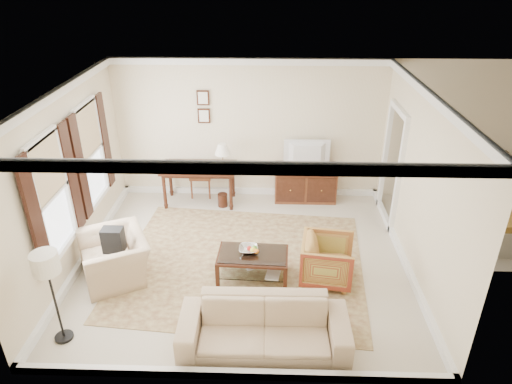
# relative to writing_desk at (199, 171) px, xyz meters

# --- Properties ---
(room_shell) EXTENTS (5.51, 5.01, 2.91)m
(room_shell) POSITION_rel_writing_desk_xyz_m (1.02, -2.02, 1.76)
(room_shell) COLOR beige
(room_shell) RESTS_ON ground
(annex_bedroom) EXTENTS (3.00, 2.70, 2.90)m
(annex_bedroom) POSITION_rel_writing_desk_xyz_m (5.51, -0.87, -0.37)
(annex_bedroom) COLOR beige
(annex_bedroom) RESTS_ON ground
(window_front) EXTENTS (0.12, 1.56, 1.80)m
(window_front) POSITION_rel_writing_desk_xyz_m (-1.68, -2.72, 0.84)
(window_front) COLOR #CCB284
(window_front) RESTS_ON room_shell
(window_rear) EXTENTS (0.12, 1.56, 1.80)m
(window_rear) POSITION_rel_writing_desk_xyz_m (-1.68, -1.12, 0.84)
(window_rear) COLOR #CCB284
(window_rear) RESTS_ON room_shell
(doorway) EXTENTS (0.10, 1.12, 2.25)m
(doorway) POSITION_rel_writing_desk_xyz_m (3.73, -0.52, 0.36)
(doorway) COLOR white
(doorway) RESTS_ON room_shell
(rug) EXTENTS (4.29, 3.77, 0.01)m
(rug) POSITION_rel_writing_desk_xyz_m (0.99, -2.13, -0.71)
(rug) COLOR #5C2E1E
(rug) RESTS_ON room_shell
(writing_desk) EXTENTS (1.50, 0.75, 0.82)m
(writing_desk) POSITION_rel_writing_desk_xyz_m (0.00, 0.00, 0.00)
(writing_desk) COLOR #3D1C11
(writing_desk) RESTS_ON room_shell
(desk_chair) EXTENTS (0.51, 0.51, 1.05)m
(desk_chair) POSITION_rel_writing_desk_xyz_m (-0.02, 0.35, -0.19)
(desk_chair) COLOR brown
(desk_chair) RESTS_ON room_shell
(desk_lamp) EXTENTS (0.32, 0.32, 0.50)m
(desk_lamp) POSITION_rel_writing_desk_xyz_m (0.50, 0.00, 0.36)
(desk_lamp) COLOR silver
(desk_lamp) RESTS_ON writing_desk
(framed_prints) EXTENTS (0.25, 0.04, 0.68)m
(framed_prints) POSITION_rel_writing_desk_xyz_m (0.10, 0.45, 1.23)
(framed_prints) COLOR #3D1C11
(framed_prints) RESTS_ON room_shell
(sideboard) EXTENTS (1.27, 0.49, 0.78)m
(sideboard) POSITION_rel_writing_desk_xyz_m (2.20, 0.20, -0.32)
(sideboard) COLOR brown
(sideboard) RESTS_ON room_shell
(tv) EXTENTS (0.89, 0.51, 0.12)m
(tv) POSITION_rel_writing_desk_xyz_m (2.20, 0.18, 0.52)
(tv) COLOR black
(tv) RESTS_ON sideboard
(coffee_table) EXTENTS (1.14, 0.70, 0.47)m
(coffee_table) POSITION_rel_writing_desk_xyz_m (1.20, -2.51, -0.35)
(coffee_table) COLOR #3D1C11
(coffee_table) RESTS_ON room_shell
(fruit_bowl) EXTENTS (0.42, 0.42, 0.10)m
(fruit_bowl) POSITION_rel_writing_desk_xyz_m (1.12, -2.45, -0.19)
(fruit_bowl) COLOR silver
(fruit_bowl) RESTS_ON coffee_table
(book_a) EXTENTS (0.27, 0.15, 0.38)m
(book_a) POSITION_rel_writing_desk_xyz_m (1.05, -2.45, -0.53)
(book_a) COLOR brown
(book_a) RESTS_ON coffee_table
(book_b) EXTENTS (0.28, 0.08, 0.38)m
(book_b) POSITION_rel_writing_desk_xyz_m (1.41, -2.63, -0.53)
(book_b) COLOR brown
(book_b) RESTS_ON coffee_table
(striped_armchair) EXTENTS (0.85, 0.89, 0.82)m
(striped_armchair) POSITION_rel_writing_desk_xyz_m (2.37, -2.52, -0.30)
(striped_armchair) COLOR maroon
(striped_armchair) RESTS_ON room_shell
(club_armchair) EXTENTS (1.16, 1.33, 0.98)m
(club_armchair) POSITION_rel_writing_desk_xyz_m (-1.00, -2.53, -0.22)
(club_armchair) COLOR tan
(club_armchair) RESTS_ON room_shell
(backpack) EXTENTS (0.29, 0.36, 0.40)m
(backpack) POSITION_rel_writing_desk_xyz_m (-0.97, -2.55, 0.02)
(backpack) COLOR black
(backpack) RESTS_ON club_armchair
(sofa) EXTENTS (2.21, 0.66, 0.86)m
(sofa) POSITION_rel_writing_desk_xyz_m (1.39, -3.95, -0.28)
(sofa) COLOR tan
(sofa) RESTS_ON room_shell
(floor_lamp) EXTENTS (0.34, 0.34, 1.39)m
(floor_lamp) POSITION_rel_writing_desk_xyz_m (-1.32, -3.90, 0.43)
(floor_lamp) COLOR black
(floor_lamp) RESTS_ON room_shell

